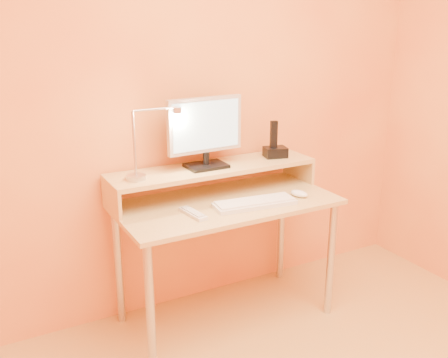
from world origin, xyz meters
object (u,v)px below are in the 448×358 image
monitor_panel (205,125)px  mouse (299,194)px  remote_control (193,214)px  keyboard (255,204)px  phone_dock (275,152)px  lamp_base (136,177)px

monitor_panel → mouse: size_ratio=4.10×
monitor_panel → remote_control: (-0.20, -0.26, -0.39)m
monitor_panel → keyboard: size_ratio=0.99×
monitor_panel → phone_dock: size_ratio=3.40×
lamp_base → remote_control: lamp_base is taller
remote_control → monitor_panel: bearing=44.8°
monitor_panel → phone_dock: 0.51m
mouse → remote_control: bearing=160.3°
keyboard → lamp_base: bearing=162.4°
lamp_base → phone_dock: (0.88, 0.03, 0.02)m
lamp_base → keyboard: 0.64m
monitor_panel → mouse: (0.44, -0.29, -0.38)m
keyboard → mouse: bearing=7.2°
lamp_base → keyboard: bearing=-24.2°
mouse → remote_control: mouse is taller
monitor_panel → mouse: monitor_panel is taller
mouse → monitor_panel: bearing=129.2°
phone_dock → keyboard: size_ratio=0.29×
keyboard → mouse: 0.29m
lamp_base → mouse: 0.90m
phone_dock → remote_control: 0.73m
phone_dock → remote_control: bearing=-145.5°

